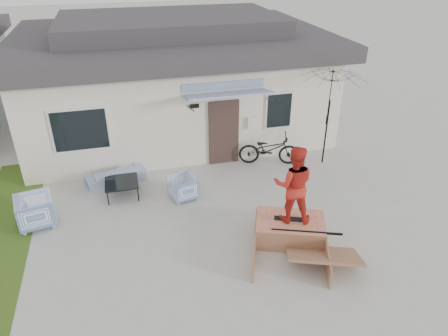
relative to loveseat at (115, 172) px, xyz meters
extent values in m
plane|color=#B0AFA7|center=(2.41, -4.09, -0.34)|extent=(90.00, 90.00, 0.00)
cube|color=#325117|center=(-2.79, -2.09, -0.33)|extent=(1.40, 8.00, 0.01)
cube|color=beige|center=(2.41, 3.91, 1.16)|extent=(10.00, 7.00, 3.00)
cube|color=#323138|center=(2.41, 3.91, 2.91)|extent=(10.80, 7.80, 0.50)
cube|color=#323138|center=(2.41, 3.91, 3.46)|extent=(7.50, 4.50, 0.60)
cube|color=#3E2A25|center=(3.41, 0.37, 0.71)|extent=(0.95, 0.08, 2.10)
cube|color=white|center=(-0.79, 0.38, 1.26)|extent=(1.60, 0.06, 1.30)
cube|color=white|center=(5.21, 0.38, 1.26)|extent=(0.90, 0.06, 1.20)
cube|color=#496AAF|center=(3.41, -0.14, 2.11)|extent=(2.50, 1.09, 0.29)
imported|color=#496AAF|center=(0.00, 0.00, 0.00)|extent=(1.79, 0.95, 0.67)
imported|color=#496AAF|center=(-1.97, -1.64, 0.11)|extent=(0.96, 1.00, 0.89)
imported|color=#496AAF|center=(1.79, -1.36, 0.03)|extent=(0.80, 0.83, 0.73)
cube|color=black|center=(0.16, -0.82, -0.11)|extent=(0.91, 0.91, 0.44)
imported|color=black|center=(4.78, -0.06, 0.28)|extent=(2.03, 1.19, 1.23)
cylinder|color=black|center=(6.49, -0.45, 0.71)|extent=(0.05, 0.05, 2.10)
imported|color=black|center=(6.49, -0.45, 1.41)|extent=(2.23, 2.10, 0.90)
cube|color=black|center=(3.94, -3.77, 0.22)|extent=(0.77, 0.46, 0.05)
imported|color=red|center=(3.94, -3.77, 1.18)|extent=(1.11, 0.98, 1.88)
camera|label=1|loc=(0.37, -11.11, 6.00)|focal=33.34mm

